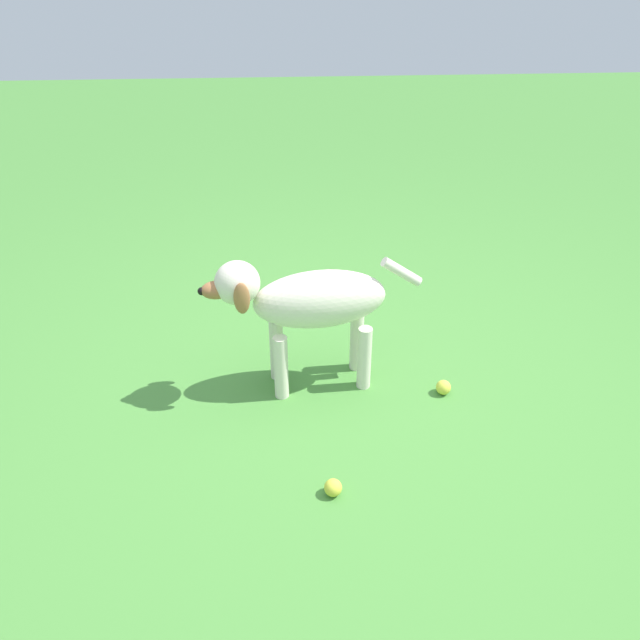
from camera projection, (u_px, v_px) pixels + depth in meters
ground at (352, 404)px, 2.76m from camera, size 14.00×14.00×0.00m
dog at (307, 303)px, 2.67m from camera, size 0.94×0.29×0.64m
tennis_ball_0 at (443, 387)px, 2.81m from camera, size 0.07×0.07×0.07m
tennis_ball_1 at (333, 488)px, 2.31m from camera, size 0.07×0.07×0.07m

